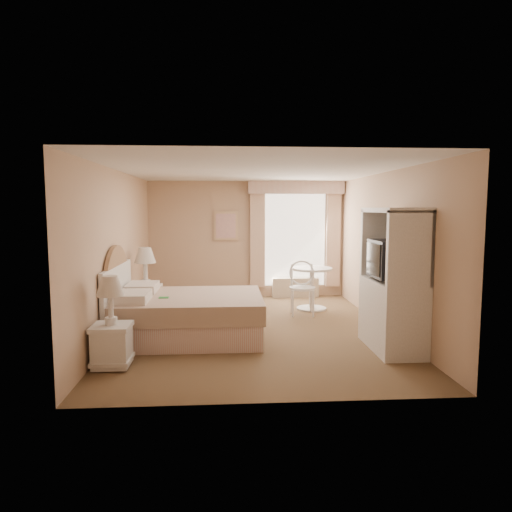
{
  "coord_description": "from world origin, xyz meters",
  "views": [
    {
      "loc": [
        -0.46,
        -7.08,
        1.93
      ],
      "look_at": [
        0.04,
        0.3,
        1.15
      ],
      "focal_mm": 32.0,
      "sensor_mm": 36.0,
      "label": 1
    }
  ],
  "objects": [
    {
      "name": "armoire",
      "position": [
        1.81,
        -1.12,
        0.8
      ],
      "size": [
        0.58,
        1.16,
        1.93
      ],
      "color": "white",
      "rests_on": "room"
    },
    {
      "name": "room",
      "position": [
        0.0,
        0.0,
        1.25
      ],
      "size": [
        4.21,
        5.51,
        2.51
      ],
      "color": "brown",
      "rests_on": "ground"
    },
    {
      "name": "nightstand_far",
      "position": [
        -1.84,
        0.81,
        0.47
      ],
      "size": [
        0.51,
        0.51,
        1.24
      ],
      "color": "white",
      "rests_on": "room"
    },
    {
      "name": "nightstand_near",
      "position": [
        -1.84,
        -1.6,
        0.42
      ],
      "size": [
        0.46,
        0.46,
        1.1
      ],
      "color": "white",
      "rests_on": "room"
    },
    {
      "name": "bed",
      "position": [
        -1.12,
        -0.37,
        0.36
      ],
      "size": [
        2.15,
        1.69,
        1.5
      ],
      "color": "tan",
      "rests_on": "room"
    },
    {
      "name": "cafe_chair",
      "position": [
        0.93,
        1.03,
        0.57
      ],
      "size": [
        0.51,
        0.51,
        0.98
      ],
      "rotation": [
        0.0,
        0.0,
        -0.08
      ],
      "color": "silver",
      "rests_on": "room"
    },
    {
      "name": "round_table",
      "position": [
        1.18,
        1.41,
        0.54
      ],
      "size": [
        0.76,
        0.76,
        0.8
      ],
      "color": "silver",
      "rests_on": "room"
    },
    {
      "name": "window",
      "position": [
        1.05,
        2.65,
        1.34
      ],
      "size": [
        2.05,
        0.22,
        2.51
      ],
      "color": "white",
      "rests_on": "room"
    },
    {
      "name": "framed_art",
      "position": [
        -0.45,
        2.71,
        1.55
      ],
      "size": [
        0.52,
        0.04,
        0.62
      ],
      "color": "tan",
      "rests_on": "room"
    }
  ]
}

